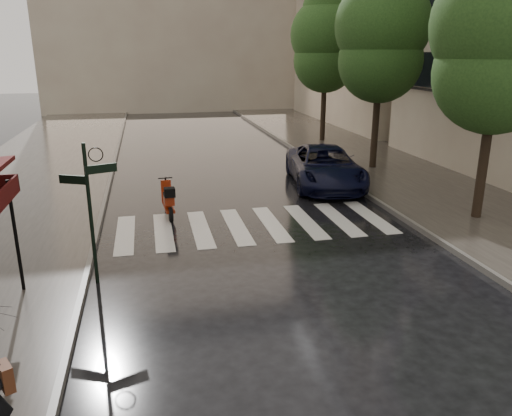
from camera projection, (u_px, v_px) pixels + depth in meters
name	position (u px, v px, depth m)	size (l,w,h in m)	color
ground	(157.00, 352.00, 8.42)	(120.00, 120.00, 0.00)	black
sidewalk_near	(26.00, 186.00, 18.67)	(6.00, 60.00, 0.12)	#38332D
sidewalk_far	(388.00, 167.00, 21.69)	(5.50, 60.00, 0.12)	#38332D
curb_near	(110.00, 181.00, 19.29)	(0.12, 60.00, 0.16)	#595651
curb_far	(327.00, 170.00, 21.11)	(0.12, 60.00, 0.16)	#595651
crosswalk	(254.00, 225.00, 14.62)	(7.85, 3.20, 0.01)	silver
signpost	(90.00, 203.00, 10.43)	(1.17, 0.29, 3.10)	black
tree_near	(501.00, 34.00, 13.46)	(3.80, 3.80, 7.99)	black
tree_mid	(382.00, 33.00, 19.88)	(3.80, 3.80, 8.34)	black
tree_far	(326.00, 40.00, 26.49)	(3.80, 3.80, 8.16)	black
scooter	(168.00, 201.00, 15.22)	(0.46, 1.67, 1.10)	black
parked_car	(325.00, 166.00, 18.78)	(2.43, 5.26, 1.46)	black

